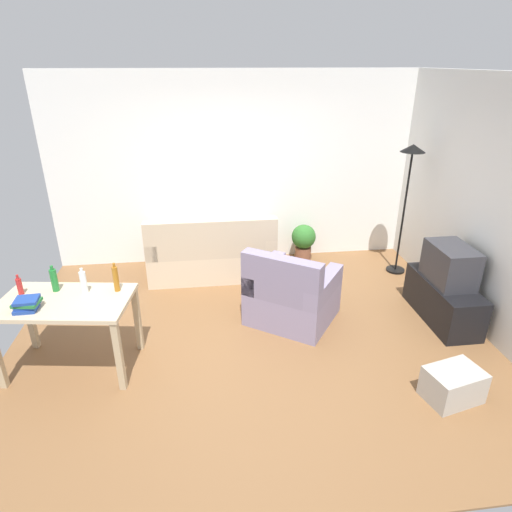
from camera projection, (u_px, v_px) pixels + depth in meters
name	position (u px, v px, depth m)	size (l,w,h in m)	color
ground_plane	(253.00, 337.00, 4.82)	(5.20, 4.40, 0.02)	brown
wall_rear	(234.00, 170.00, 6.24)	(5.20, 0.10, 2.70)	white
wall_right	(498.00, 211.00, 4.55)	(0.10, 4.40, 2.70)	silver
couch	(212.00, 255.00, 6.08)	(1.73, 0.84, 0.92)	beige
tv_stand	(443.00, 300.00, 5.06)	(0.44, 1.10, 0.48)	black
tv	(450.00, 265.00, 4.87)	(0.41, 0.60, 0.44)	#2D2D33
torchiere_lamp	(409.00, 175.00, 5.73)	(0.32, 0.32, 1.81)	black
desk	(66.00, 310.00, 4.08)	(1.29, 0.87, 0.76)	#C6B28E
potted_plant	(304.00, 240.00, 6.51)	(0.36, 0.36, 0.57)	brown
armchair	(291.00, 296.00, 4.99)	(1.22, 1.20, 0.92)	gray
storage_box	(453.00, 385.00, 3.88)	(0.48, 0.34, 0.30)	#A8A399
bottle_red	(20.00, 286.00, 4.11)	(0.05, 0.05, 0.20)	#AD2323
bottle_green	(54.00, 280.00, 4.15)	(0.06, 0.06, 0.26)	#1E722D
bottle_clear	(84.00, 282.00, 4.12)	(0.06, 0.06, 0.26)	silver
bottle_amber	(116.00, 279.00, 4.15)	(0.05, 0.05, 0.29)	#9E6019
book_stack	(27.00, 304.00, 3.85)	(0.23, 0.20, 0.11)	navy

